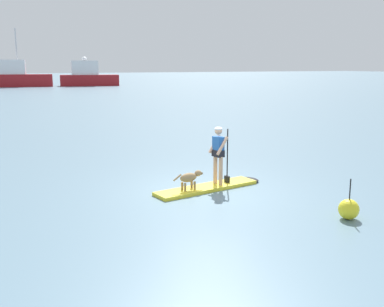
% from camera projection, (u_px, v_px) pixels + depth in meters
% --- Properties ---
extents(ground_plane, '(400.00, 400.00, 0.00)m').
position_uv_depth(ground_plane, '(207.00, 189.00, 13.14)').
color(ground_plane, slate).
extents(paddleboard, '(3.63, 1.25, 0.10)m').
position_uv_depth(paddleboard, '(213.00, 187.00, 13.25)').
color(paddleboard, yellow).
rests_on(paddleboard, ground_plane).
extents(person_paddler, '(0.64, 0.53, 1.72)m').
position_uv_depth(person_paddler, '(219.00, 151.00, 13.16)').
color(person_paddler, tan).
rests_on(person_paddler, paddleboard).
extents(dog, '(1.01, 0.30, 0.52)m').
position_uv_depth(dog, '(190.00, 178.00, 12.72)').
color(dog, '#997A51').
rests_on(dog, paddleboard).
extents(moored_boat_port, '(12.38, 4.65, 9.57)m').
position_uv_depth(moored_boat_port, '(13.00, 77.00, 74.59)').
color(moored_boat_port, maroon).
rests_on(moored_boat_port, ground_plane).
extents(moored_boat_far_port, '(10.35, 4.78, 4.99)m').
position_uv_depth(moored_boat_far_port, '(88.00, 76.00, 78.14)').
color(moored_boat_far_port, maroon).
rests_on(moored_boat_far_port, ground_plane).
extents(marker_buoy, '(0.49, 0.49, 0.99)m').
position_uv_depth(marker_buoy, '(349.00, 209.00, 10.57)').
color(marker_buoy, yellow).
rests_on(marker_buoy, ground_plane).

